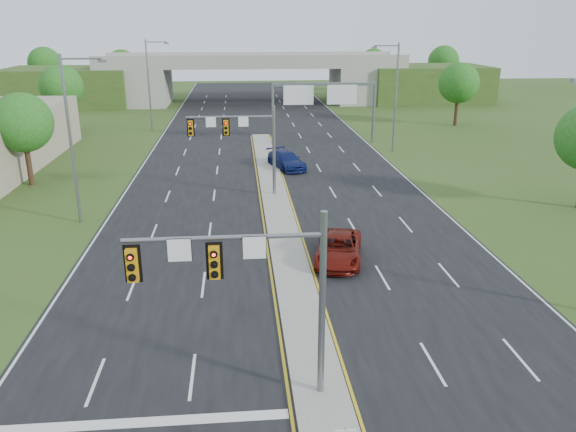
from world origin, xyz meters
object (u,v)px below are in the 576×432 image
(signal_mast_near, at_px, (255,279))
(overpass, at_px, (253,82))
(car_far_a, at_px, (339,248))
(car_far_b, at_px, (286,160))
(signal_mast_far, at_px, (244,137))
(sign_gantry, at_px, (323,96))

(signal_mast_near, distance_m, overpass, 80.11)
(car_far_a, distance_m, car_far_b, 21.72)
(car_far_a, bearing_deg, car_far_b, 105.40)
(signal_mast_far, bearing_deg, signal_mast_near, -90.00)
(car_far_b, bearing_deg, sign_gantry, 46.49)
(signal_mast_near, bearing_deg, signal_mast_far, 90.00)
(car_far_a, height_order, car_far_b, car_far_b)
(signal_mast_far, xyz_separation_m, car_far_a, (5.02, -13.00, -3.96))
(signal_mast_far, xyz_separation_m, sign_gantry, (8.95, 19.99, 0.51))
(sign_gantry, height_order, overpass, overpass)
(signal_mast_near, height_order, signal_mast_far, same)
(signal_mast_near, xyz_separation_m, car_far_b, (3.96, 33.69, -3.93))
(signal_mast_far, height_order, car_far_a, signal_mast_far)
(signal_mast_near, xyz_separation_m, car_far_a, (5.02, 12.00, -3.96))
(car_far_b, bearing_deg, signal_mast_far, -134.24)
(signal_mast_near, height_order, sign_gantry, signal_mast_near)
(car_far_a, bearing_deg, overpass, 104.92)
(overpass, bearing_deg, car_far_b, -87.90)
(overpass, bearing_deg, car_far_a, -87.68)
(signal_mast_near, distance_m, sign_gantry, 45.88)
(overpass, distance_m, car_far_b, 46.49)
(car_far_b, bearing_deg, overpass, 72.38)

